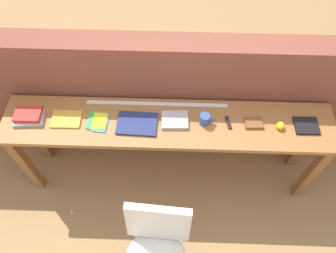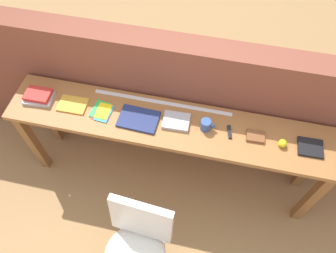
{
  "view_description": "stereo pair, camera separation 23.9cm",
  "coord_description": "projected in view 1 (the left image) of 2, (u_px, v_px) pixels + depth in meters",
  "views": [
    {
      "loc": [
        0.04,
        -1.06,
        2.9
      ],
      "look_at": [
        0.0,
        0.25,
        0.9
      ],
      "focal_mm": 35.0,
      "sensor_mm": 36.0,
      "label": 1
    },
    {
      "loc": [
        0.28,
        -1.03,
        2.9
      ],
      "look_at": [
        0.0,
        0.25,
        0.9
      ],
      "focal_mm": 35.0,
      "sensor_mm": 36.0,
      "label": 2
    }
  ],
  "objects": [
    {
      "name": "ground_plane",
      "position": [
        167.0,
        203.0,
        3.01
      ],
      "size": [
        40.0,
        40.0,
        0.0
      ],
      "primitive_type": "plane",
      "color": "#9E7547"
    },
    {
      "name": "brick_wall_back",
      "position": [
        170.0,
        102.0,
        2.79
      ],
      "size": [
        6.0,
        0.2,
        1.36
      ],
      "primitive_type": "cube",
      "color": "brown",
      "rests_on": "ground"
    },
    {
      "name": "sideboard",
      "position": [
        168.0,
        132.0,
        2.55
      ],
      "size": [
        2.5,
        0.44,
        0.88
      ],
      "color": "#996033",
      "rests_on": "ground"
    },
    {
      "name": "chair_white_moulded",
      "position": [
        157.0,
        247.0,
        2.28
      ],
      "size": [
        0.47,
        0.48,
        0.89
      ],
      "color": "silver",
      "rests_on": "ground"
    },
    {
      "name": "book_stack_leftmost",
      "position": [
        29.0,
        116.0,
        2.43
      ],
      "size": [
        0.23,
        0.17,
        0.06
      ],
      "color": "#9E9EA3",
      "rests_on": "sideboard"
    },
    {
      "name": "magazine_cycling",
      "position": [
        66.0,
        119.0,
        2.44
      ],
      "size": [
        0.22,
        0.16,
        0.02
      ],
      "primitive_type": "cube",
      "rotation": [
        0.0,
        0.0,
        0.02
      ],
      "color": "gold",
      "rests_on": "sideboard"
    },
    {
      "name": "pamphlet_pile_colourful",
      "position": [
        99.0,
        121.0,
        2.43
      ],
      "size": [
        0.17,
        0.19,
        0.01
      ],
      "color": "purple",
      "rests_on": "sideboard"
    },
    {
      "name": "book_open_centre",
      "position": [
        137.0,
        124.0,
        2.42
      ],
      "size": [
        0.3,
        0.22,
        0.02
      ],
      "primitive_type": "cube",
      "rotation": [
        0.0,
        0.0,
        -0.04
      ],
      "color": "navy",
      "rests_on": "sideboard"
    },
    {
      "name": "book_grey_hardcover",
      "position": [
        175.0,
        120.0,
        2.43
      ],
      "size": [
        0.2,
        0.16,
        0.03
      ],
      "primitive_type": "cube",
      "rotation": [
        0.0,
        0.0,
        0.04
      ],
      "color": "#9E9EA3",
      "rests_on": "sideboard"
    },
    {
      "name": "mug",
      "position": [
        205.0,
        119.0,
        2.4
      ],
      "size": [
        0.11,
        0.08,
        0.09
      ],
      "color": "#2D4C8C",
      "rests_on": "sideboard"
    },
    {
      "name": "multitool_folded",
      "position": [
        228.0,
        123.0,
        2.42
      ],
      "size": [
        0.05,
        0.11,
        0.02
      ],
      "primitive_type": "cube",
      "rotation": [
        0.0,
        0.0,
        0.2
      ],
      "color": "black",
      "rests_on": "sideboard"
    },
    {
      "name": "leather_journal_brown",
      "position": [
        254.0,
        123.0,
        2.42
      ],
      "size": [
        0.13,
        0.11,
        0.02
      ],
      "primitive_type": "cube",
      "rotation": [
        0.0,
        0.0,
        0.04
      ],
      "color": "brown",
      "rests_on": "sideboard"
    },
    {
      "name": "sports_ball_small",
      "position": [
        280.0,
        126.0,
        2.38
      ],
      "size": [
        0.06,
        0.06,
        0.06
      ],
      "primitive_type": "sphere",
      "color": "yellow",
      "rests_on": "sideboard"
    },
    {
      "name": "book_repair_rightmost",
      "position": [
        306.0,
        126.0,
        2.41
      ],
      "size": [
        0.18,
        0.15,
        0.02
      ],
      "primitive_type": "cube",
      "rotation": [
        0.0,
        0.0,
        0.02
      ],
      "color": "black",
      "rests_on": "sideboard"
    },
    {
      "name": "ruler_metal_back_edge",
      "position": [
        157.0,
        104.0,
        2.53
      ],
      "size": [
        1.09,
        0.03,
        0.0
      ],
      "primitive_type": "cube",
      "color": "silver",
      "rests_on": "sideboard"
    }
  ]
}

